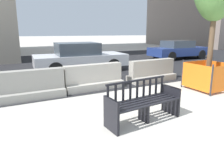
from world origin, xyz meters
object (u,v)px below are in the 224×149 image
object	(u,v)px
car_sedan_mid	(80,57)
car_sedan_far	(178,50)
jersey_barrier_left	(29,87)
construction_fence	(208,75)
jersey_barrier_right	(152,72)
jersey_barrier_centre	(94,79)
street_bench	(143,103)

from	to	relation	value
car_sedan_mid	car_sedan_far	distance (m)	7.88
jersey_barrier_left	construction_fence	distance (m)	5.69
car_sedan_far	construction_fence	bearing A→B (deg)	-128.32
car_sedan_mid	car_sedan_far	bearing A→B (deg)	9.11
jersey_barrier_right	jersey_barrier_left	bearing A→B (deg)	-178.16
construction_fence	car_sedan_mid	bearing A→B (deg)	118.92
construction_fence	car_sedan_mid	world-z (taller)	car_sedan_mid
jersey_barrier_left	car_sedan_mid	xyz separation A→B (m)	(2.65, 3.40, 0.34)
jersey_barrier_centre	jersey_barrier_left	bearing A→B (deg)	-176.07
construction_fence	car_sedan_far	bearing A→B (deg)	51.68
jersey_barrier_right	car_sedan_far	xyz separation A→B (m)	(5.89, 4.50, 0.31)
jersey_barrier_centre	construction_fence	bearing A→B (deg)	-28.00
jersey_barrier_centre	construction_fence	distance (m)	3.83
street_bench	car_sedan_mid	xyz separation A→B (m)	(0.59, 6.11, 0.28)
car_sedan_mid	car_sedan_far	world-z (taller)	car_sedan_mid
construction_fence	street_bench	bearing A→B (deg)	-162.71
street_bench	car_sedan_far	xyz separation A→B (m)	(8.37, 7.36, 0.25)
jersey_barrier_left	car_sedan_mid	bearing A→B (deg)	52.11
street_bench	car_sedan_mid	size ratio (longest dim) A/B	0.39
car_sedan_mid	construction_fence	bearing A→B (deg)	-61.08
car_sedan_mid	jersey_barrier_left	bearing A→B (deg)	-127.89
jersey_barrier_right	car_sedan_mid	size ratio (longest dim) A/B	0.45
construction_fence	car_sedan_mid	distance (m)	5.78
jersey_barrier_centre	car_sedan_far	bearing A→B (deg)	28.32
jersey_barrier_right	car_sedan_far	world-z (taller)	car_sedan_far
jersey_barrier_right	construction_fence	size ratio (longest dim) A/B	1.71
jersey_barrier_right	car_sedan_far	distance (m)	7.42
street_bench	car_sedan_far	bearing A→B (deg)	41.33
car_sedan_far	jersey_barrier_right	bearing A→B (deg)	-142.63
street_bench	car_sedan_far	world-z (taller)	car_sedan_far
jersey_barrier_right	car_sedan_far	size ratio (longest dim) A/B	0.46
car_sedan_far	jersey_barrier_left	bearing A→B (deg)	-155.97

